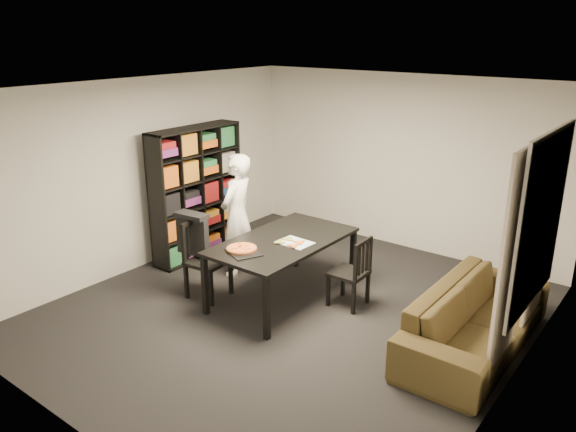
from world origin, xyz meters
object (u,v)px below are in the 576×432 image
Objects in this scene: dining_table at (283,245)px; chair_right at (355,268)px; pepperoni_pizza at (242,248)px; chair_left at (202,253)px; baking_tray at (244,252)px; bookshelf at (197,193)px; person at (237,215)px; sofa at (476,319)px.

chair_right reaches higher than dining_table.
chair_left is at bearing 177.53° from pepperoni_pizza.
chair_right is (1.68, 0.88, -0.06)m from chair_left.
baking_tray is at bearing -100.50° from chair_left.
pepperoni_pizza is (0.70, -0.03, 0.24)m from chair_left.
chair_left is 0.74m from pepperoni_pizza.
bookshelf is at bearing 42.21° from chair_left.
dining_table is 0.98m from person.
baking_tray is (-0.92, -0.94, 0.28)m from chair_right.
baking_tray reaches higher than sofa.
sofa is (3.25, 0.10, -0.50)m from person.
person reaches higher than sofa.
chair_right is (0.82, 0.34, -0.21)m from dining_table.
bookshelf is 1.02× the size of dining_table.
person is (-0.95, 0.22, 0.13)m from dining_table.
bookshelf is 5.43× the size of pepperoni_pizza.
person reaches higher than baking_tray.
dining_table is 0.91m from chair_right.
chair_right is at bearing -68.21° from chair_left.
dining_table is (1.86, -0.37, -0.24)m from bookshelf.
dining_table reaches higher than sofa.
bookshelf is 0.94m from person.
person is at bearing 0.82° from chair_left.
bookshelf reaches higher than baking_tray.
person is at bearing 135.14° from pepperoni_pizza.
person is at bearing -87.58° from chair_right.
chair_left is 0.59× the size of person.
dining_table is 1.12× the size of person.
baking_tray is 1.14× the size of pepperoni_pizza.
chair_left is (1.00, -0.91, -0.39)m from bookshelf.
dining_table is at bearing -11.21° from bookshelf.
sofa is (1.48, -0.02, -0.17)m from chair_right.
baking_tray is (0.76, -0.06, 0.22)m from chair_left.
sofa is at bearing 79.28° from person.
chair_right is 1.34m from baking_tray.
chair_right reaches higher than sofa.
chair_left is 2.80× the size of pepperoni_pizza.
baking_tray is 0.07m from pepperoni_pizza.
chair_right is 0.53× the size of person.
bookshelf is 2.17× the size of chair_right.
chair_right is 1.49m from sofa.
chair_left reaches higher than baking_tray.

